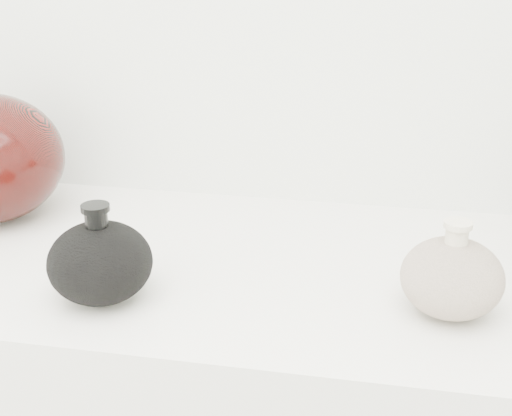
# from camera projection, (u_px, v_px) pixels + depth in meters

# --- Properties ---
(black_gourd_vase) EXTENTS (0.17, 0.17, 0.13)m
(black_gourd_vase) POSITION_uv_depth(u_px,v_px,m) (100.00, 262.00, 0.89)
(black_gourd_vase) COLOR black
(black_gourd_vase) RESTS_ON display_counter
(cream_gourd_vase) EXTENTS (0.15, 0.15, 0.12)m
(cream_gourd_vase) POSITION_uv_depth(u_px,v_px,m) (452.00, 277.00, 0.86)
(cream_gourd_vase) COLOR beige
(cream_gourd_vase) RESTS_ON display_counter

